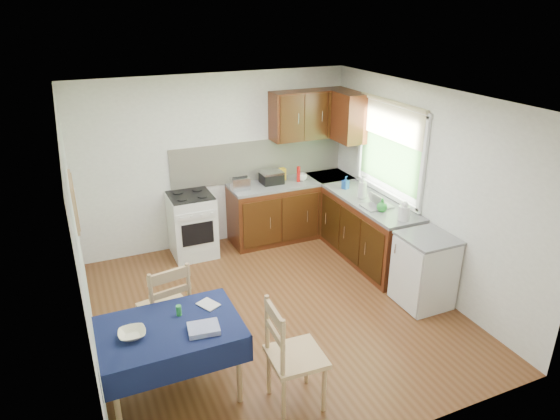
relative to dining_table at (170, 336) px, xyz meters
name	(u,v)px	position (x,y,z in m)	size (l,w,h in m)	color
floor	(274,311)	(1.38, 0.88, -0.65)	(4.20, 4.20, 0.00)	#552F16
ceiling	(273,98)	(1.38, 0.88, 1.85)	(4.00, 4.20, 0.02)	white
wall_back	(217,161)	(1.38, 2.98, 0.60)	(4.00, 0.02, 2.50)	silver
wall_front	(386,317)	(1.38, -1.22, 0.60)	(4.00, 0.02, 2.50)	silver
wall_left	(78,247)	(-0.62, 0.88, 0.60)	(0.02, 4.20, 2.50)	silver
wall_right	(423,188)	(3.38, 0.88, 0.60)	(0.02, 4.20, 2.50)	silver
base_cabinets	(326,220)	(2.73, 2.14, -0.22)	(1.90, 2.30, 0.86)	#341A09
worktop_back	(292,182)	(2.43, 2.68, 0.23)	(1.90, 0.60, 0.04)	slate
worktop_right	(371,202)	(3.08, 1.53, 0.23)	(0.60, 1.70, 0.04)	slate
worktop_corner	(330,177)	(3.08, 2.68, 0.23)	(0.60, 0.60, 0.04)	slate
splashback	(259,160)	(2.03, 2.97, 0.55)	(2.70, 0.02, 0.60)	beige
upper_cabinets	(322,115)	(2.90, 2.68, 1.20)	(1.20, 0.85, 0.70)	#341A09
stove	(192,225)	(0.88, 2.68, -0.19)	(0.60, 0.61, 0.92)	silver
window	(390,143)	(3.35, 1.58, 1.00)	(0.04, 1.48, 1.26)	#305C25
fridge	(424,270)	(3.08, 0.33, -0.21)	(0.58, 0.60, 0.89)	silver
corkboard	(74,201)	(-0.59, 1.18, 0.95)	(0.04, 0.62, 0.47)	tan
dining_table	(170,336)	(0.00, 0.00, 0.00)	(1.25, 0.85, 0.76)	#0F1D3F
chair_far	(167,306)	(0.10, 0.62, -0.09)	(0.54, 0.54, 1.06)	tan
chair_near	(291,353)	(0.93, -0.53, -0.09)	(0.49, 0.49, 1.06)	tan
toaster	(240,184)	(1.60, 2.63, 0.34)	(0.26, 0.16, 0.20)	silver
sandwich_press	(272,177)	(2.12, 2.72, 0.34)	(0.31, 0.27, 0.18)	black
sauce_bottle	(298,174)	(2.51, 2.62, 0.37)	(0.05, 0.05, 0.23)	red
yellow_packet	(281,174)	(2.30, 2.79, 0.34)	(0.13, 0.09, 0.18)	gold
dish_rack	(377,205)	(3.02, 1.31, 0.27)	(0.37, 0.28, 0.18)	gray
kettle	(404,212)	(3.09, 0.82, 0.36)	(0.14, 0.14, 0.24)	silver
cup	(302,177)	(2.58, 2.63, 0.30)	(0.14, 0.14, 0.11)	white
soap_bottle_a	(362,187)	(3.01, 1.65, 0.41)	(0.13, 0.13, 0.33)	silver
soap_bottle_b	(346,183)	(2.99, 2.07, 0.34)	(0.08, 0.08, 0.18)	#1C4FA7
soap_bottle_c	(382,205)	(2.99, 1.15, 0.34)	(0.14, 0.14, 0.17)	green
plate_bowl	(132,334)	(-0.31, -0.02, 0.13)	(0.23, 0.23, 0.06)	#F5EEC8
book	(203,308)	(0.35, 0.15, 0.11)	(0.15, 0.20, 0.02)	white
spice_jar	(179,310)	(0.12, 0.13, 0.15)	(0.05, 0.05, 0.10)	#268B39
tea_towel	(204,329)	(0.26, -0.19, 0.13)	(0.27, 0.21, 0.05)	navy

